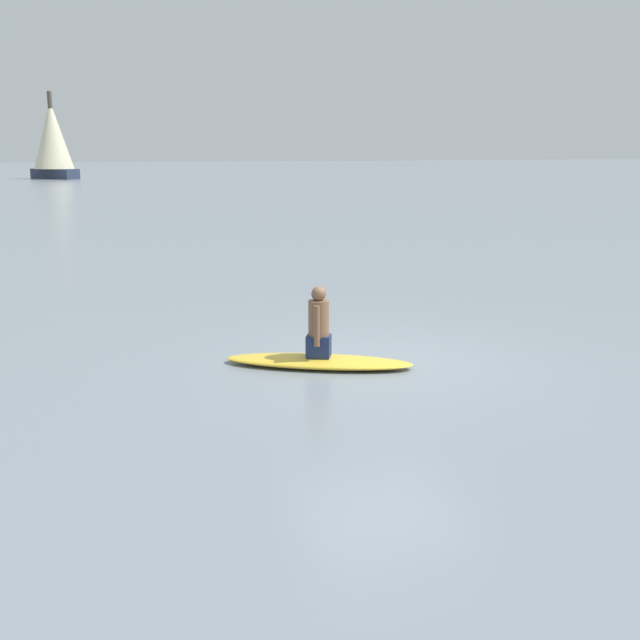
# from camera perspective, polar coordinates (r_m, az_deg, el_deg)

# --- Properties ---
(ground_plane) EXTENTS (400.00, 400.00, 0.00)m
(ground_plane) POSITION_cam_1_polar(r_m,az_deg,el_deg) (11.19, 4.79, -3.04)
(ground_plane) COLOR gray
(surfboard) EXTENTS (2.66, 1.94, 0.14)m
(surfboard) POSITION_cam_1_polar(r_m,az_deg,el_deg) (10.88, -0.10, -3.07)
(surfboard) COLOR gold
(surfboard) RESTS_ON ground
(person_paddler) EXTENTS (0.42, 0.42, 1.00)m
(person_paddler) POSITION_cam_1_polar(r_m,az_deg,el_deg) (10.75, -0.10, -0.39)
(person_paddler) COLOR navy
(person_paddler) RESTS_ON surfboard
(sailboat_distant) EXTENTS (5.68, 5.71, 8.96)m
(sailboat_distant) POSITION_cam_1_polar(r_m,az_deg,el_deg) (87.82, -19.14, 12.56)
(sailboat_distant) COLOR #2D3851
(sailboat_distant) RESTS_ON ground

